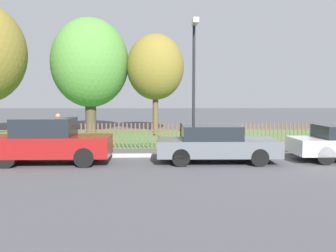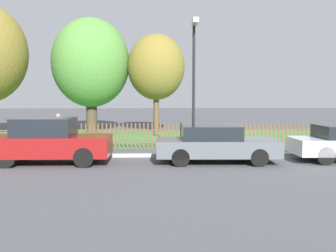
{
  "view_description": "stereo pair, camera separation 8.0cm",
  "coord_description": "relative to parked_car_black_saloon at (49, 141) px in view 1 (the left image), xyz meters",
  "views": [
    {
      "loc": [
        -3.65,
        -13.78,
        2.25
      ],
      "look_at": [
        -3.04,
        0.84,
        1.1
      ],
      "focal_mm": 40.0,
      "sensor_mm": 36.0,
      "label": 1
    },
    {
      "loc": [
        -3.57,
        -13.78,
        2.25
      ],
      "look_at": [
        -3.04,
        0.84,
        1.1
      ],
      "focal_mm": 40.0,
      "sensor_mm": 36.0,
      "label": 2
    }
  ],
  "objects": [
    {
      "name": "covered_motorcycle",
      "position": [
        5.54,
        2.99,
        -0.13
      ],
      "size": [
        1.81,
        0.9,
        1.06
      ],
      "rotation": [
        0.0,
        0.0,
        0.09
      ],
      "color": "black",
      "rests_on": "ground"
    },
    {
      "name": "parked_car_black_saloon",
      "position": [
        0.0,
        0.0,
        0.0
      ],
      "size": [
        3.95,
        1.68,
        1.54
      ],
      "rotation": [
        0.0,
        0.0,
        -0.0
      ],
      "color": "maroon",
      "rests_on": "ground"
    },
    {
      "name": "park_fence",
      "position": [
        7.1,
        3.61,
        -0.21
      ],
      "size": [
        38.4,
        0.05,
        1.1
      ],
      "color": "brown",
      "rests_on": "ground"
    },
    {
      "name": "pedestrian_near_fence",
      "position": [
        -0.37,
        2.66,
        0.12
      ],
      "size": [
        0.36,
        0.36,
        1.57
      ],
      "rotation": [
        0.0,
        0.0,
        0.16
      ],
      "color": "black",
      "rests_on": "ground"
    },
    {
      "name": "grass_strip",
      "position": [
        7.1,
        8.37,
        -0.76
      ],
      "size": [
        38.4,
        9.54,
        0.01
      ],
      "primitive_type": "cube",
      "color": "#477F3D",
      "rests_on": "ground"
    },
    {
      "name": "tree_behind_motorcycle",
      "position": [
        -0.44,
        11.18,
        3.58
      ],
      "size": [
        4.83,
        4.83,
        7.15
      ],
      "color": "#473828",
      "rests_on": "ground"
    },
    {
      "name": "parked_car_navy_estate",
      "position": [
        5.6,
        0.0,
        -0.12
      ],
      "size": [
        4.14,
        1.82,
        1.27
      ],
      "rotation": [
        0.0,
        0.0,
        -0.03
      ],
      "color": "#51565B",
      "rests_on": "ground"
    },
    {
      "name": "kerb_stone",
      "position": [
        7.1,
        1.3,
        -0.71
      ],
      "size": [
        38.4,
        0.2,
        0.12
      ],
      "primitive_type": "cube",
      "color": "#B2ADA3",
      "rests_on": "ground"
    },
    {
      "name": "ground_plane",
      "position": [
        7.1,
        1.2,
        -0.77
      ],
      "size": [
        120.0,
        120.0,
        0.0
      ],
      "primitive_type": "plane",
      "color": "#4C4C51"
    },
    {
      "name": "street_lamp",
      "position": [
        5.02,
        1.56,
        2.49
      ],
      "size": [
        0.2,
        0.78,
        5.09
      ],
      "color": "black",
      "rests_on": "ground"
    },
    {
      "name": "tree_mid_park",
      "position": [
        3.64,
        10.84,
        3.31
      ],
      "size": [
        3.55,
        3.55,
        6.14
      ],
      "color": "brown",
      "rests_on": "ground"
    }
  ]
}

